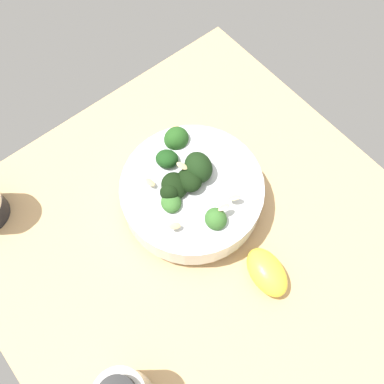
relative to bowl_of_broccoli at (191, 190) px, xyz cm
name	(u,v)px	position (x,y,z in cm)	size (l,w,h in cm)	color
ground_plane	(198,243)	(-5.48, 3.09, -6.70)	(64.05, 64.05, 4.94)	tan
bowl_of_broccoli	(191,190)	(0.00, 0.00, 0.00)	(21.78, 21.78, 10.07)	white
lemon_wedge	(267,272)	(-16.45, -0.81, -2.34)	(7.90, 4.95, 3.77)	yellow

